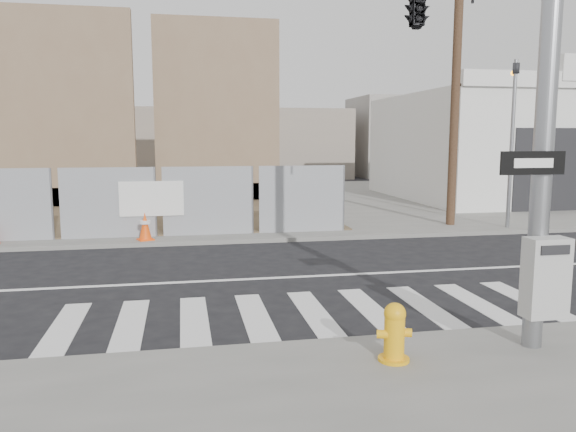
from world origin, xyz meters
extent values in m
plane|color=black|center=(0.00, 0.00, 0.00)|extent=(100.00, 100.00, 0.00)
cube|color=slate|center=(0.00, 14.00, 0.06)|extent=(50.00, 20.00, 0.12)
cylinder|color=gray|center=(2.50, -4.80, 3.62)|extent=(0.26, 0.26, 7.00)
cube|color=#B2B2AF|center=(2.45, -5.08, 1.15)|extent=(0.55, 0.30, 1.05)
cube|color=black|center=(2.25, -4.96, 2.62)|extent=(0.90, 0.03, 0.30)
cube|color=silver|center=(2.25, -4.98, 2.62)|extent=(0.55, 0.01, 0.12)
imported|color=black|center=(2.50, -0.60, 5.57)|extent=(0.53, 2.48, 1.00)
cylinder|color=gray|center=(8.00, 4.60, 2.72)|extent=(0.12, 0.12, 5.20)
imported|color=black|center=(8.00, 4.60, 5.22)|extent=(0.16, 0.20, 1.00)
cube|color=brown|center=(-7.00, 13.00, 4.12)|extent=(6.00, 0.50, 8.00)
cube|color=brown|center=(-7.00, 13.40, 0.52)|extent=(6.00, 1.30, 0.80)
cube|color=brown|center=(-0.50, 14.00, 4.12)|extent=(5.50, 0.50, 8.00)
cube|color=brown|center=(-0.50, 14.40, 0.52)|extent=(5.50, 1.30, 0.80)
cube|color=silver|center=(14.00, 13.00, 2.52)|extent=(12.00, 10.00, 4.80)
cube|color=black|center=(12.00, 7.98, 1.72)|extent=(3.40, 0.06, 3.20)
cylinder|color=#4C3323|center=(6.50, 5.50, 5.12)|extent=(0.28, 0.28, 10.00)
cylinder|color=#F3AA0D|center=(0.46, -4.94, 0.14)|extent=(0.51, 0.51, 0.04)
cylinder|color=#F3AA0D|center=(0.46, -4.94, 0.42)|extent=(0.33, 0.33, 0.60)
sphere|color=#F3AA0D|center=(0.46, -4.94, 0.74)|extent=(0.28, 0.28, 0.28)
cylinder|color=#F3AA0D|center=(0.30, -4.94, 0.48)|extent=(0.17, 0.15, 0.11)
cylinder|color=#F3AA0D|center=(0.62, -4.94, 0.48)|extent=(0.17, 0.15, 0.11)
cube|color=#FF4F0D|center=(-3.17, 4.44, 0.14)|extent=(0.52, 0.52, 0.03)
cone|color=#FF4F0D|center=(-3.17, 4.44, 0.51)|extent=(0.46, 0.46, 0.78)
cylinder|color=silver|center=(-3.17, 4.44, 0.62)|extent=(0.30, 0.30, 0.09)
camera|label=1|loc=(-2.14, -11.40, 2.93)|focal=35.00mm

